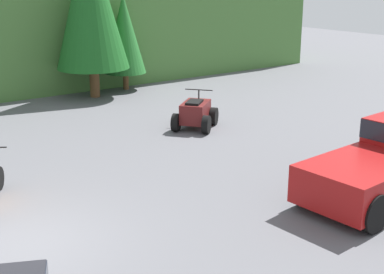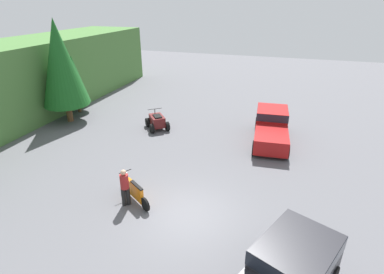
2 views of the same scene
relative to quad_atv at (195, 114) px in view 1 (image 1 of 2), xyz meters
name	(u,v)px [view 1 (image 1 of 2)]	position (x,y,z in m)	size (l,w,h in m)	color
ground_plane	(16,249)	(-8.12, -5.01, -0.52)	(80.00, 80.00, 0.00)	#5B5B60
tree_mid_right	(90,0)	(-0.63, 6.76, 3.72)	(3.17, 3.17, 7.21)	brown
tree_right	(124,34)	(1.30, 7.39, 2.10)	(1.96, 1.96, 4.45)	brown
quad_atv	(195,114)	(0.00, 0.00, 0.00)	(2.24, 2.17, 1.31)	black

